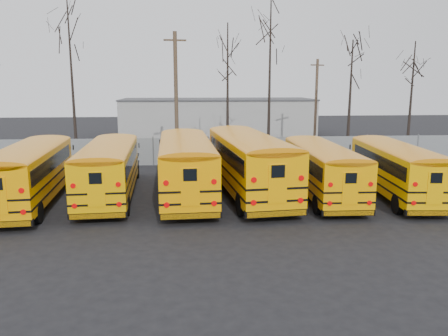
{
  "coord_description": "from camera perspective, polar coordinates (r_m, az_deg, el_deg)",
  "views": [
    {
      "loc": [
        -1.4,
        -19.67,
        5.89
      ],
      "look_at": [
        0.38,
        2.31,
        1.6
      ],
      "focal_mm": 35.0,
      "sensor_mm": 36.0,
      "label": 1
    }
  ],
  "objects": [
    {
      "name": "bus_f",
      "position": [
        24.58,
        21.45,
        0.32
      ],
      "size": [
        3.16,
        10.27,
        2.83
      ],
      "rotation": [
        0.0,
        0.0,
        -0.08
      ],
      "color": "black",
      "rests_on": "ground"
    },
    {
      "name": "tree_5",
      "position": [
        39.82,
        23.23,
        8.31
      ],
      "size": [
        0.26,
        0.26,
        9.26
      ],
      "primitive_type": "cone",
      "color": "black",
      "rests_on": "ground"
    },
    {
      "name": "ground",
      "position": [
        20.58,
        -0.53,
        -5.62
      ],
      "size": [
        120.0,
        120.0,
        0.0
      ],
      "primitive_type": "plane",
      "color": "black",
      "rests_on": "ground"
    },
    {
      "name": "bus_b",
      "position": [
        23.32,
        -14.75,
        0.36
      ],
      "size": [
        3.01,
        10.66,
        2.95
      ],
      "rotation": [
        0.0,
        0.0,
        0.06
      ],
      "color": "black",
      "rests_on": "ground"
    },
    {
      "name": "bus_e",
      "position": [
        23.42,
        12.6,
        0.31
      ],
      "size": [
        2.55,
        10.14,
        2.82
      ],
      "rotation": [
        0.0,
        0.0,
        -0.02
      ],
      "color": "black",
      "rests_on": "ground"
    },
    {
      "name": "bus_d",
      "position": [
        23.24,
        3.15,
        1.24
      ],
      "size": [
        3.91,
        12.12,
        3.34
      ],
      "rotation": [
        0.0,
        0.0,
        0.1
      ],
      "color": "black",
      "rests_on": "ground"
    },
    {
      "name": "bus_c",
      "position": [
        22.89,
        -5.04,
        0.86
      ],
      "size": [
        3.1,
        11.54,
        3.2
      ],
      "rotation": [
        0.0,
        0.0,
        0.04
      ],
      "color": "black",
      "rests_on": "ground"
    },
    {
      "name": "tree_3",
      "position": [
        34.57,
        5.97,
        11.14
      ],
      "size": [
        0.26,
        0.26,
        12.01
      ],
      "primitive_type": "cone",
      "color": "black",
      "rests_on": "ground"
    },
    {
      "name": "utility_pole_left",
      "position": [
        34.6,
        -6.28,
        9.49
      ],
      "size": [
        1.74,
        0.4,
        9.76
      ],
      "rotation": [
        0.0,
        0.0,
        0.16
      ],
      "color": "#4B3A2A",
      "rests_on": "ground"
    },
    {
      "name": "tree_1",
      "position": [
        35.02,
        -19.21,
        10.41
      ],
      "size": [
        0.26,
        0.26,
        11.79
      ],
      "primitive_type": "cone",
      "color": "black",
      "rests_on": "ground"
    },
    {
      "name": "utility_pole_right",
      "position": [
        41.01,
        11.92,
        8.3
      ],
      "size": [
        1.37,
        0.62,
        8.03
      ],
      "rotation": [
        0.0,
        0.0,
        0.37
      ],
      "color": "brown",
      "rests_on": "ground"
    },
    {
      "name": "fence",
      "position": [
        32.08,
        -2.08,
        2.23
      ],
      "size": [
        40.0,
        0.04,
        2.0
      ],
      "primitive_type": "cube",
      "color": "gray",
      "rests_on": "ground"
    },
    {
      "name": "tree_2",
      "position": [
        35.12,
        0.47,
        9.96
      ],
      "size": [
        0.26,
        0.26,
        10.5
      ],
      "primitive_type": "cone",
      "color": "black",
      "rests_on": "ground"
    },
    {
      "name": "bus_a",
      "position": [
        23.48,
        -23.99,
        -0.1
      ],
      "size": [
        3.26,
        10.85,
        3.0
      ],
      "rotation": [
        0.0,
        0.0,
        0.08
      ],
      "color": "black",
      "rests_on": "ground"
    },
    {
      "name": "tree_4",
      "position": [
        35.54,
        16.11,
        8.44
      ],
      "size": [
        0.26,
        0.26,
        9.13
      ],
      "primitive_type": "cone",
      "color": "black",
      "rests_on": "ground"
    },
    {
      "name": "distant_building",
      "position": [
        51.93,
        -0.87,
        6.7
      ],
      "size": [
        22.0,
        8.0,
        4.0
      ],
      "primitive_type": "cube",
      "color": "#A7A7A2",
      "rests_on": "ground"
    }
  ]
}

